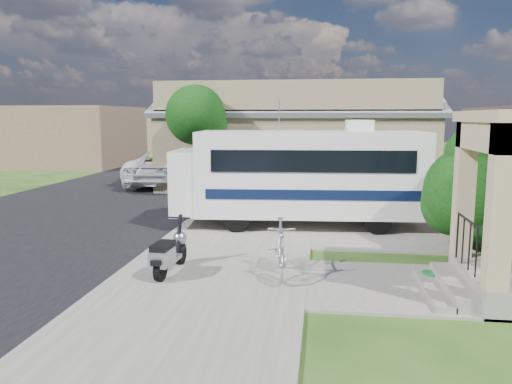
# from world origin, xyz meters

# --- Properties ---
(ground) EXTENTS (120.00, 120.00, 0.00)m
(ground) POSITION_xyz_m (0.00, 0.00, 0.00)
(ground) COLOR #183B0F
(street_slab) EXTENTS (9.00, 80.00, 0.02)m
(street_slab) POSITION_xyz_m (-7.50, 10.00, 0.01)
(street_slab) COLOR black
(street_slab) RESTS_ON ground
(sidewalk_slab) EXTENTS (4.00, 80.00, 0.06)m
(sidewalk_slab) POSITION_xyz_m (-1.00, 10.00, 0.03)
(sidewalk_slab) COLOR #66645C
(sidewalk_slab) RESTS_ON ground
(driveway_slab) EXTENTS (7.00, 6.00, 0.05)m
(driveway_slab) POSITION_xyz_m (1.50, 4.50, 0.03)
(driveway_slab) COLOR #66645C
(driveway_slab) RESTS_ON ground
(walk_slab) EXTENTS (4.00, 3.00, 0.05)m
(walk_slab) POSITION_xyz_m (3.00, -1.00, 0.03)
(walk_slab) COLOR #66645C
(walk_slab) RESTS_ON ground
(warehouse) EXTENTS (12.50, 8.40, 5.04)m
(warehouse) POSITION_xyz_m (0.00, 13.97, 1.99)
(warehouse) COLOR brown
(warehouse) RESTS_ON ground
(distant_bldg_far) EXTENTS (10.00, 8.00, 4.00)m
(distant_bldg_far) POSITION_xyz_m (-17.00, 22.00, 2.00)
(distant_bldg_far) COLOR brown
(distant_bldg_far) RESTS_ON ground
(distant_bldg_near) EXTENTS (8.00, 7.00, 3.20)m
(distant_bldg_near) POSITION_xyz_m (-15.00, 34.00, 1.60)
(distant_bldg_near) COLOR brown
(distant_bldg_near) RESTS_ON ground
(street_tree_a) EXTENTS (2.44, 2.40, 4.58)m
(street_tree_a) POSITION_xyz_m (-3.70, 9.05, 3.25)
(street_tree_a) COLOR black
(street_tree_a) RESTS_ON ground
(street_tree_b) EXTENTS (2.44, 2.40, 4.73)m
(street_tree_b) POSITION_xyz_m (-3.70, 19.05, 3.39)
(street_tree_b) COLOR black
(street_tree_b) RESTS_ON ground
(street_tree_c) EXTENTS (2.44, 2.40, 4.42)m
(street_tree_c) POSITION_xyz_m (-3.70, 28.05, 3.10)
(street_tree_c) COLOR black
(street_tree_c) RESTS_ON ground
(motorhome) EXTENTS (7.50, 2.81, 3.77)m
(motorhome) POSITION_xyz_m (0.62, 4.25, 1.62)
(motorhome) COLOR silver
(motorhome) RESTS_ON ground
(shrub) EXTENTS (2.51, 2.40, 3.08)m
(shrub) POSITION_xyz_m (4.94, 2.05, 1.58)
(shrub) COLOR black
(shrub) RESTS_ON ground
(scooter) EXTENTS (0.59, 1.70, 1.12)m
(scooter) POSITION_xyz_m (-1.87, -0.92, 0.50)
(scooter) COLOR black
(scooter) RESTS_ON ground
(bicycle) EXTENTS (0.75, 1.95, 1.14)m
(bicycle) POSITION_xyz_m (0.44, -0.67, 0.57)
(bicycle) COLOR #9E9FA6
(bicycle) RESTS_ON ground
(pickup_truck) EXTENTS (3.13, 6.52, 1.79)m
(pickup_truck) POSITION_xyz_m (-5.99, 12.91, 0.90)
(pickup_truck) COLOR white
(pickup_truck) RESTS_ON ground
(van) EXTENTS (3.28, 6.59, 1.84)m
(van) POSITION_xyz_m (-6.75, 20.10, 0.92)
(van) COLOR white
(van) RESTS_ON ground
(garden_hose) EXTENTS (0.38, 0.38, 0.17)m
(garden_hose) POSITION_xyz_m (3.47, -0.57, 0.09)
(garden_hose) COLOR #14672C
(garden_hose) RESTS_ON ground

